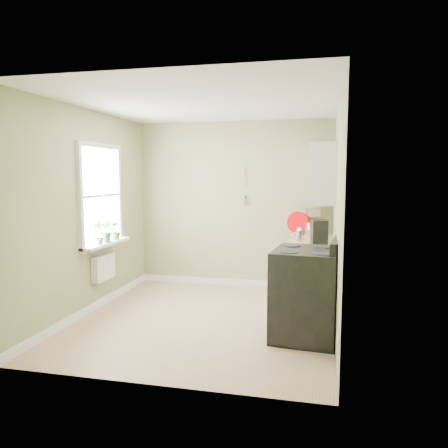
% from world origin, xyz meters
% --- Properties ---
extents(floor, '(3.20, 3.60, 0.02)m').
position_xyz_m(floor, '(0.00, 0.00, -0.01)').
color(floor, '#A77E5D').
rests_on(floor, ground).
extents(ceiling, '(3.20, 3.60, 0.02)m').
position_xyz_m(ceiling, '(0.00, 0.00, 2.71)').
color(ceiling, white).
rests_on(ceiling, wall_back).
extents(wall_back, '(3.20, 0.02, 2.70)m').
position_xyz_m(wall_back, '(0.00, 1.81, 1.35)').
color(wall_back, '#969968').
rests_on(wall_back, floor).
extents(wall_left, '(0.02, 3.60, 2.70)m').
position_xyz_m(wall_left, '(-1.61, 0.00, 1.35)').
color(wall_left, '#969968').
rests_on(wall_left, floor).
extents(wall_right, '(0.02, 3.60, 2.70)m').
position_xyz_m(wall_right, '(1.61, 0.00, 1.35)').
color(wall_right, '#969968').
rests_on(wall_right, floor).
extents(base_cabinets, '(0.60, 1.60, 0.87)m').
position_xyz_m(base_cabinets, '(1.30, 1.00, 0.43)').
color(base_cabinets, silver).
rests_on(base_cabinets, floor).
extents(countertop, '(0.64, 1.60, 0.04)m').
position_xyz_m(countertop, '(1.29, 1.00, 0.89)').
color(countertop, tan).
rests_on(countertop, base_cabinets).
extents(upper_cabinets, '(0.35, 1.40, 0.80)m').
position_xyz_m(upper_cabinets, '(1.43, 1.10, 1.85)').
color(upper_cabinets, silver).
rests_on(upper_cabinets, wall_right).
extents(window, '(0.06, 1.14, 1.44)m').
position_xyz_m(window, '(-1.58, 0.30, 1.55)').
color(window, white).
rests_on(window, wall_left).
extents(window_sill, '(0.18, 1.14, 0.04)m').
position_xyz_m(window_sill, '(-1.51, 0.30, 0.88)').
color(window_sill, white).
rests_on(window_sill, wall_left).
extents(radiator, '(0.12, 0.50, 0.35)m').
position_xyz_m(radiator, '(-1.54, 0.25, 0.55)').
color(radiator, white).
rests_on(radiator, wall_left).
extents(wall_utensils, '(0.02, 0.14, 0.58)m').
position_xyz_m(wall_utensils, '(0.20, 1.78, 1.56)').
color(wall_utensils, tan).
rests_on(wall_utensils, wall_back).
extents(stove, '(0.80, 0.89, 1.14)m').
position_xyz_m(stove, '(1.28, -0.33, 0.51)').
color(stove, black).
rests_on(stove, floor).
extents(stand_mixer, '(0.31, 0.40, 0.45)m').
position_xyz_m(stand_mixer, '(1.28, 1.74, 1.10)').
color(stand_mixer, '#B2B2B7').
rests_on(stand_mixer, countertop).
extents(kettle, '(0.18, 0.11, 0.19)m').
position_xyz_m(kettle, '(1.13, 0.98, 1.00)').
color(kettle, silver).
rests_on(kettle, countertop).
extents(coffee_maker, '(0.23, 0.25, 0.34)m').
position_xyz_m(coffee_maker, '(1.39, 0.57, 1.07)').
color(coffee_maker, black).
rests_on(coffee_maker, countertop).
extents(red_tray, '(0.36, 0.11, 0.35)m').
position_xyz_m(red_tray, '(1.06, 1.72, 1.09)').
color(red_tray, '#BF0207').
rests_on(red_tray, countertop).
extents(jar, '(0.08, 0.08, 0.09)m').
position_xyz_m(jar, '(1.09, 1.07, 0.95)').
color(jar, '#B7AC96').
rests_on(jar, countertop).
extents(plant_a, '(0.21, 0.18, 0.33)m').
position_xyz_m(plant_a, '(-1.50, 0.08, 1.07)').
color(plant_a, '#2D6228').
rests_on(plant_a, window_sill).
extents(plant_b, '(0.23, 0.23, 0.33)m').
position_xyz_m(plant_b, '(-1.50, 0.27, 1.06)').
color(plant_b, '#2D6228').
rests_on(plant_b, window_sill).
extents(plant_c, '(0.21, 0.21, 0.27)m').
position_xyz_m(plant_c, '(-1.50, 0.55, 1.03)').
color(plant_c, '#2D6228').
rests_on(plant_c, window_sill).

